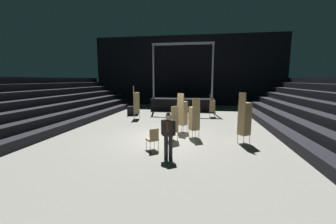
# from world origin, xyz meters

# --- Properties ---
(ground_plane) EXTENTS (22.00, 30.00, 0.10)m
(ground_plane) POSITION_xyz_m (0.00, 0.00, -0.05)
(ground_plane) COLOR gray
(arena_end_wall) EXTENTS (22.00, 0.30, 8.00)m
(arena_end_wall) POSITION_xyz_m (0.00, 15.00, 4.00)
(arena_end_wall) COLOR black
(arena_end_wall) RESTS_ON ground_plane
(bleacher_bank_left) EXTENTS (5.25, 24.00, 3.15)m
(bleacher_bank_left) POSITION_xyz_m (-8.38, 1.00, 1.58)
(bleacher_bank_left) COLOR black
(bleacher_bank_left) RESTS_ON ground_plane
(stage_riser) EXTENTS (5.98, 3.34, 6.30)m
(stage_riser) POSITION_xyz_m (0.00, 11.02, 0.67)
(stage_riser) COLOR black
(stage_riser) RESTS_ON ground_plane
(man_with_tie) EXTENTS (0.57, 0.28, 1.77)m
(man_with_tie) POSITION_xyz_m (0.71, -2.70, 1.00)
(man_with_tie) COLOR black
(man_with_tie) RESTS_ON ground_plane
(chair_stack_front_left) EXTENTS (0.61, 0.61, 2.39)m
(chair_stack_front_left) POSITION_xyz_m (3.89, -0.19, 1.19)
(chair_stack_front_left) COLOR #B2B5BA
(chair_stack_front_left) RESTS_ON ground_plane
(chair_stack_front_right) EXTENTS (0.60, 0.60, 2.05)m
(chair_stack_front_right) POSITION_xyz_m (1.54, 0.48, 1.03)
(chair_stack_front_right) COLOR #B2B5BA
(chair_stack_front_right) RESTS_ON ground_plane
(chair_stack_mid_left) EXTENTS (0.54, 0.54, 2.48)m
(chair_stack_mid_left) POSITION_xyz_m (-3.04, 5.17, 1.24)
(chair_stack_mid_left) COLOR #B2B5BA
(chair_stack_mid_left) RESTS_ON ground_plane
(chair_stack_mid_right) EXTENTS (0.60, 0.60, 2.22)m
(chair_stack_mid_right) POSITION_xyz_m (0.82, 1.57, 1.11)
(chair_stack_mid_right) COLOR #B2B5BA
(chair_stack_mid_right) RESTS_ON ground_plane
(chair_stack_mid_centre) EXTENTS (0.45, 0.45, 1.79)m
(chair_stack_mid_centre) POSITION_xyz_m (2.69, 6.99, 0.90)
(chair_stack_mid_centre) COLOR #B2B5BA
(chair_stack_mid_centre) RESTS_ON ground_plane
(chair_stack_rear_left) EXTENTS (0.62, 0.62, 1.71)m
(chair_stack_rear_left) POSITION_xyz_m (0.50, -0.20, 0.86)
(chair_stack_rear_left) COLOR #B2B5BA
(chair_stack_rear_left) RESTS_ON ground_plane
(equipment_road_case) EXTENTS (1.01, 0.78, 0.74)m
(equipment_road_case) POSITION_xyz_m (-3.88, 6.79, 0.37)
(equipment_road_case) COLOR black
(equipment_road_case) RESTS_ON ground_plane
(loose_chair_near_man) EXTENTS (0.62, 0.62, 0.95)m
(loose_chair_near_man) POSITION_xyz_m (-0.09, -1.85, 0.53)
(loose_chair_near_man) COLOR #B2B5BA
(loose_chair_near_man) RESTS_ON ground_plane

